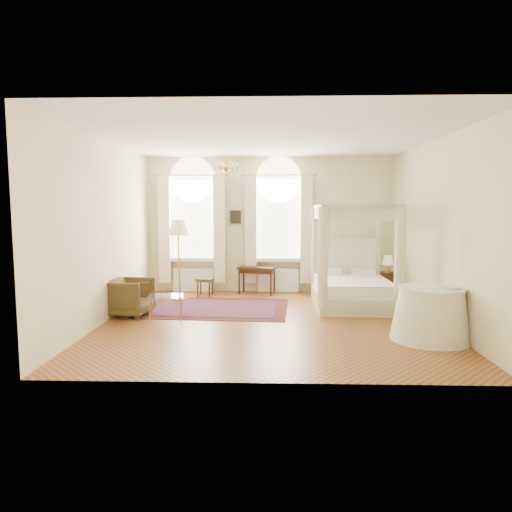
{
  "coord_description": "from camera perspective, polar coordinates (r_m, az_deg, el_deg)",
  "views": [
    {
      "loc": [
        0.01,
        -8.22,
        2.06
      ],
      "look_at": [
        -0.26,
        0.4,
        1.16
      ],
      "focal_mm": 32.0,
      "sensor_mm": 36.0,
      "label": 1
    }
  ],
  "objects": [
    {
      "name": "window_left",
      "position": [
        11.27,
        -7.95,
        3.01
      ],
      "size": [
        1.62,
        0.27,
        3.29
      ],
      "color": "silver",
      "rests_on": "room_walls"
    },
    {
      "name": "window_right",
      "position": [
        11.11,
        2.81,
        3.02
      ],
      "size": [
        1.62,
        0.27,
        3.29
      ],
      "color": "silver",
      "rests_on": "room_walls"
    },
    {
      "name": "coffee_table",
      "position": [
        8.71,
        -11.23,
        -5.14
      ],
      "size": [
        0.72,
        0.57,
        0.44
      ],
      "color": "white",
      "rests_on": "ground"
    },
    {
      "name": "side_table",
      "position": [
        7.71,
        20.98,
        -6.78
      ],
      "size": [
        1.22,
        1.22,
        0.83
      ],
      "color": "white",
      "rests_on": "ground"
    },
    {
      "name": "book",
      "position": [
        7.57,
        22.8,
        -3.73
      ],
      "size": [
        0.25,
        0.29,
        0.02
      ],
      "primitive_type": "imported",
      "rotation": [
        0.0,
        0.0,
        0.31
      ],
      "color": "black",
      "rests_on": "side_table"
    },
    {
      "name": "writing_desk",
      "position": [
        10.97,
        0.12,
        -1.84
      ],
      "size": [
        0.97,
        0.66,
        0.66
      ],
      "color": "#3A1C0F",
      "rests_on": "ground"
    },
    {
      "name": "stool",
      "position": [
        10.81,
        -6.39,
        -3.13
      ],
      "size": [
        0.41,
        0.41,
        0.43
      ],
      "color": "#44391D",
      "rests_on": "ground"
    },
    {
      "name": "nightstand_lamp",
      "position": [
        10.87,
        16.18,
        -0.64
      ],
      "size": [
        0.27,
        0.27,
        0.39
      ],
      "color": "#B1883B",
      "rests_on": "nightstand"
    },
    {
      "name": "armchair",
      "position": [
        9.12,
        -15.57,
        -4.98
      ],
      "size": [
        0.9,
        0.88,
        0.73
      ],
      "primitive_type": "imported",
      "rotation": [
        0.0,
        0.0,
        1.43
      ],
      "color": "#40331B",
      "rests_on": "ground"
    },
    {
      "name": "oriental_rug",
      "position": [
        9.54,
        -5.1,
        -6.48
      ],
      "size": [
        3.09,
        2.32,
        0.01
      ],
      "color": "#461810",
      "rests_on": "ground"
    },
    {
      "name": "laptop",
      "position": [
        10.91,
        -0.6,
        -1.3
      ],
      "size": [
        0.34,
        0.27,
        0.02
      ],
      "primitive_type": "imported",
      "rotation": [
        0.0,
        0.0,
        3.42
      ],
      "color": "black",
      "rests_on": "writing_desk"
    },
    {
      "name": "nightstand",
      "position": [
        11.0,
        15.99,
        -3.49
      ],
      "size": [
        0.5,
        0.48,
        0.59
      ],
      "primitive_type": "cube",
      "rotation": [
        0.0,
        0.0,
        -0.29
      ],
      "color": "#3A1C0F",
      "rests_on": "ground"
    },
    {
      "name": "canopy_bed",
      "position": [
        9.75,
        11.97,
        -3.45
      ],
      "size": [
        1.64,
        1.99,
        2.13
      ],
      "color": "#B4BA97",
      "rests_on": "ground"
    },
    {
      "name": "chandelier",
      "position": [
        9.5,
        -3.75,
        11.08
      ],
      "size": [
        0.51,
        0.45,
        0.5
      ],
      "color": "#B1883B",
      "rests_on": "room_walls"
    },
    {
      "name": "ground",
      "position": [
        8.47,
        1.72,
        -8.11
      ],
      "size": [
        6.0,
        6.0,
        0.0
      ],
      "primitive_type": "plane",
      "color": "brown",
      "rests_on": "ground"
    },
    {
      "name": "room_walls",
      "position": [
        8.22,
        1.76,
        5.41
      ],
      "size": [
        6.0,
        6.0,
        6.0
      ],
      "color": "beige",
      "rests_on": "ground"
    },
    {
      "name": "wall_pictures",
      "position": [
        11.19,
        2.23,
        5.11
      ],
      "size": [
        2.54,
        0.03,
        0.39
      ],
      "color": "black",
      "rests_on": "room_walls"
    },
    {
      "name": "floor_lamp",
      "position": [
        10.27,
        -9.67,
        2.99
      ],
      "size": [
        0.46,
        0.46,
        1.8
      ],
      "color": "#B1883B",
      "rests_on": "ground"
    }
  ]
}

